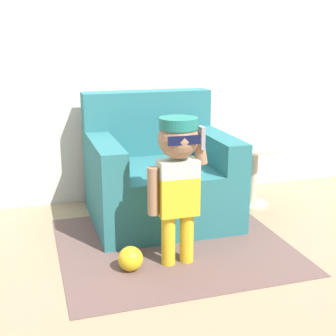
% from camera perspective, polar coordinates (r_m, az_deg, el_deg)
% --- Properties ---
extents(ground_plane, '(10.00, 10.00, 0.00)m').
position_cam_1_polar(ground_plane, '(3.48, 0.24, -6.91)').
color(ground_plane, '#998466').
extents(wall_back, '(10.00, 0.05, 2.60)m').
position_cam_1_polar(wall_back, '(3.91, -3.03, 15.15)').
color(wall_back, silver).
rests_on(wall_back, ground_plane).
extents(armchair, '(1.01, 0.94, 0.93)m').
position_cam_1_polar(armchair, '(3.53, -1.20, -0.93)').
color(armchair, '#286B70').
rests_on(armchair, ground_plane).
extents(person_child, '(0.37, 0.28, 0.90)m').
position_cam_1_polar(person_child, '(2.71, 1.19, -0.08)').
color(person_child, gold).
rests_on(person_child, ground_plane).
extents(side_table, '(0.41, 0.41, 0.49)m').
position_cam_1_polar(side_table, '(3.84, 10.33, -0.28)').
color(side_table, beige).
rests_on(side_table, ground_plane).
extents(rug, '(1.49, 1.35, 0.01)m').
position_cam_1_polar(rug, '(3.15, 0.63, -9.32)').
color(rug, brown).
rests_on(rug, ground_plane).
extents(toy_ball, '(0.15, 0.15, 0.15)m').
position_cam_1_polar(toy_ball, '(2.82, -4.59, -10.97)').
color(toy_ball, yellow).
rests_on(toy_ball, ground_plane).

